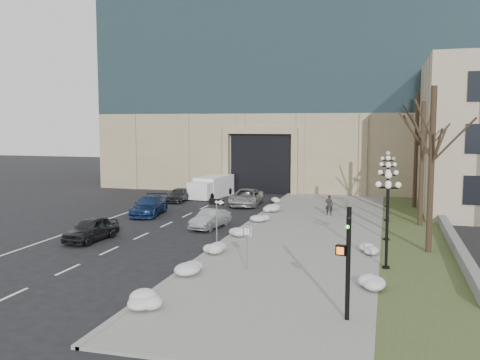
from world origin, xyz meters
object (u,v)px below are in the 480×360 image
(car_e, at_px, (179,195))
(pedestrian, at_px, (329,205))
(box_truck, at_px, (212,187))
(car_b, at_px, (210,219))
(one_way_sign, at_px, (219,208))
(car_c, at_px, (149,206))
(car_d, at_px, (246,197))
(lamppost_a, at_px, (388,207))
(lamppost_d, at_px, (388,172))
(traffic_signal, at_px, (347,266))
(lamppost_c, at_px, (388,179))
(lamppost_b, at_px, (388,191))
(car_a, at_px, (91,229))
(keep_sign, at_px, (247,239))

(car_e, bearing_deg, pedestrian, -18.74)
(pedestrian, relative_size, box_truck, 0.24)
(car_b, xyz_separation_m, one_way_sign, (2.40, -5.59, 1.72))
(car_c, height_order, car_d, car_c)
(car_e, bearing_deg, car_d, -5.69)
(lamppost_a, relative_size, lamppost_d, 1.00)
(box_truck, height_order, traffic_signal, traffic_signal)
(traffic_signal, distance_m, lamppost_a, 7.59)
(car_c, xyz_separation_m, lamppost_c, (17.65, 1.73, 2.35))
(box_truck, height_order, lamppost_b, lamppost_b)
(car_e, relative_size, lamppost_b, 0.78)
(lamppost_a, bearing_deg, car_b, 146.49)
(car_a, bearing_deg, lamppost_c, 37.52)
(one_way_sign, height_order, keep_sign, one_way_sign)
(car_a, xyz_separation_m, car_c, (-0.53, 9.23, 0.02))
(car_e, bearing_deg, car_c, -88.08)
(pedestrian, xyz_separation_m, lamppost_b, (4.20, -7.62, 2.18))
(car_a, bearing_deg, lamppost_a, -1.90)
(one_way_sign, relative_size, lamppost_c, 0.60)
(car_a, xyz_separation_m, lamppost_c, (17.12, 10.97, 2.37))
(pedestrian, relative_size, lamppost_b, 0.33)
(pedestrian, xyz_separation_m, keep_sign, (-2.16, -16.20, 0.72))
(box_truck, xyz_separation_m, keep_sign, (9.86, -24.25, 0.67))
(box_truck, bearing_deg, one_way_sign, -63.86)
(car_d, bearing_deg, car_a, -111.69)
(car_e, bearing_deg, lamppost_d, 1.85)
(car_a, height_order, keep_sign, keep_sign)
(car_b, bearing_deg, traffic_signal, -46.33)
(car_b, distance_m, pedestrian, 9.77)
(pedestrian, bearing_deg, car_b, 39.05)
(lamppost_c, bearing_deg, keep_sign, -112.87)
(box_truck, bearing_deg, traffic_signal, -56.73)
(car_a, relative_size, lamppost_b, 0.87)
(lamppost_a, bearing_deg, car_d, 123.00)
(car_e, height_order, pedestrian, pedestrian)
(keep_sign, distance_m, lamppost_b, 10.77)
(car_e, xyz_separation_m, traffic_signal, (16.74, -25.80, 1.43))
(car_c, bearing_deg, box_truck, 73.87)
(car_a, relative_size, car_b, 1.09)
(car_c, relative_size, lamppost_a, 1.04)
(lamppost_c, xyz_separation_m, lamppost_d, (0.00, 6.50, 0.00))
(one_way_sign, height_order, traffic_signal, traffic_signal)
(car_d, xyz_separation_m, one_way_sign, (2.62, -15.96, 1.64))
(car_c, distance_m, one_way_sign, 12.76)
(car_d, xyz_separation_m, box_truck, (-4.56, 4.23, 0.24))
(car_c, height_order, one_way_sign, one_way_sign)
(keep_sign, xyz_separation_m, lamppost_b, (6.36, 8.57, 1.45))
(lamppost_b, height_order, lamppost_c, same)
(one_way_sign, distance_m, lamppost_d, 19.72)
(box_truck, relative_size, one_way_sign, 2.24)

